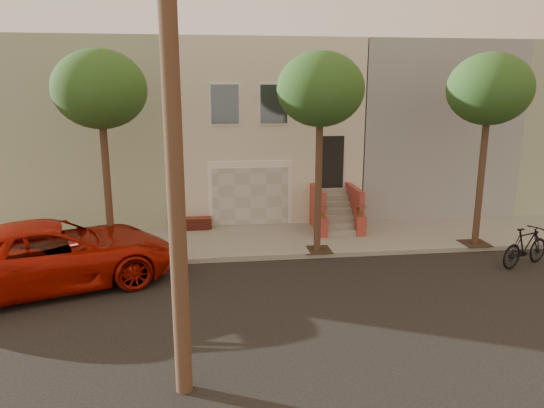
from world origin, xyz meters
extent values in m
plane|color=black|center=(0.00, 0.00, 0.00)|extent=(90.00, 90.00, 0.00)
cube|color=gray|center=(0.00, 5.35, 0.07)|extent=(40.00, 3.70, 0.15)
cube|color=#BCB3A0|center=(0.00, 11.20, 3.65)|extent=(7.00, 8.00, 7.00)
cube|color=gray|center=(-6.80, 11.20, 3.65)|extent=(6.50, 8.00, 7.00)
cube|color=gray|center=(6.80, 11.20, 3.65)|extent=(6.50, 8.00, 7.00)
cube|color=gray|center=(13.30, 11.20, 3.65)|extent=(6.50, 8.00, 7.00)
cube|color=white|center=(-0.90, 7.22, 1.40)|extent=(3.20, 0.12, 2.50)
cube|color=#B8B8B3|center=(-0.90, 7.16, 1.30)|extent=(2.90, 0.06, 2.20)
cube|color=gray|center=(-0.90, 5.35, 0.16)|extent=(3.20, 3.70, 0.02)
cube|color=maroon|center=(-3.10, 6.90, 0.37)|extent=(1.40, 0.45, 0.44)
cube|color=black|center=(2.20, 7.17, 2.55)|extent=(1.00, 0.06, 2.00)
cube|color=#3F4751|center=(-1.80, 7.17, 4.75)|extent=(1.00, 0.06, 1.40)
cube|color=white|center=(-1.80, 7.19, 4.75)|extent=(1.15, 0.05, 1.55)
cube|color=#3F4751|center=(0.00, 7.17, 4.75)|extent=(1.00, 0.06, 1.40)
cube|color=white|center=(0.00, 7.19, 4.75)|extent=(1.15, 0.05, 1.55)
cube|color=#3F4751|center=(1.80, 7.17, 4.75)|extent=(1.00, 0.06, 1.40)
cube|color=white|center=(1.80, 7.19, 4.75)|extent=(1.15, 0.05, 1.55)
cube|color=gray|center=(2.20, 5.38, 0.25)|extent=(1.20, 0.28, 0.20)
cube|color=gray|center=(2.20, 5.66, 0.45)|extent=(1.20, 0.28, 0.20)
cube|color=gray|center=(2.20, 5.94, 0.65)|extent=(1.20, 0.28, 0.20)
cube|color=gray|center=(2.20, 6.22, 0.85)|extent=(1.20, 0.28, 0.20)
cube|color=gray|center=(2.20, 6.50, 1.05)|extent=(1.20, 0.28, 0.20)
cube|color=gray|center=(2.20, 6.78, 1.25)|extent=(1.20, 0.28, 0.20)
cube|color=gray|center=(2.20, 7.06, 1.45)|extent=(1.20, 0.28, 0.20)
cube|color=#983B31|center=(1.50, 6.22, 0.95)|extent=(0.18, 1.96, 1.60)
cube|color=#983B31|center=(2.90, 6.22, 0.95)|extent=(0.18, 1.96, 1.60)
cube|color=#983B31|center=(1.50, 5.34, 0.50)|extent=(0.35, 0.35, 0.70)
imported|color=#224E1C|center=(1.50, 5.34, 1.07)|extent=(0.40, 0.35, 0.45)
cube|color=#983B31|center=(2.90, 5.34, 0.50)|extent=(0.35, 0.35, 0.70)
imported|color=#224E1C|center=(2.90, 5.34, 1.07)|extent=(0.41, 0.35, 0.45)
cube|color=#2D2116|center=(-5.50, 3.90, 0.15)|extent=(0.90, 0.90, 0.02)
cylinder|color=#3E271C|center=(-5.50, 3.90, 2.25)|extent=(0.22, 0.22, 4.20)
ellipsoid|color=#224E1C|center=(-5.50, 3.90, 5.30)|extent=(2.70, 2.57, 2.29)
cube|color=#2D2116|center=(1.00, 3.90, 0.15)|extent=(0.90, 0.90, 0.02)
cylinder|color=#3E271C|center=(1.00, 3.90, 2.25)|extent=(0.22, 0.22, 4.20)
ellipsoid|color=#224E1C|center=(1.00, 3.90, 5.30)|extent=(2.70, 2.57, 2.29)
cube|color=#2D2116|center=(6.50, 3.90, 0.15)|extent=(0.90, 0.90, 0.02)
cylinder|color=#3E271C|center=(6.50, 3.90, 2.25)|extent=(0.22, 0.22, 4.20)
ellipsoid|color=#224E1C|center=(6.50, 3.90, 5.30)|extent=(2.70, 2.57, 2.29)
cylinder|color=#402B1E|center=(-3.00, -3.20, 5.00)|extent=(0.30, 0.30, 10.00)
imported|color=#A21306|center=(-6.75, 2.21, 0.91)|extent=(7.19, 5.08, 1.82)
imported|color=black|center=(7.08, 2.03, 0.62)|extent=(2.14, 1.32, 1.24)
camera|label=1|loc=(-2.45, -11.40, 5.36)|focal=33.01mm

